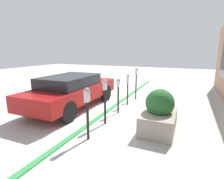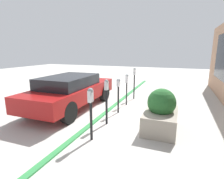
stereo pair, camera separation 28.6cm
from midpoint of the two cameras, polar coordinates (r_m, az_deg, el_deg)
ground_plane at (r=6.99m, az=0.28°, el=-7.27°), size 40.00×40.00×0.00m
curb_strip at (r=7.01m, az=-0.33°, el=-7.03°), size 15.47×0.16×0.04m
parking_meter_nearest at (r=4.62m, az=-6.33°, el=-5.06°), size 0.17×0.15×1.44m
parking_meter_second at (r=5.60m, az=-0.85°, el=-2.14°), size 0.15×0.13×1.49m
parking_meter_middle at (r=6.63m, az=3.31°, el=0.12°), size 0.17×0.14×1.35m
parking_meter_fourth at (r=7.63m, az=6.24°, el=2.03°), size 0.16×0.13×1.38m
parking_meter_farthest at (r=8.67m, az=8.86°, el=3.64°), size 0.15×0.13×1.55m
planter_box at (r=5.48m, az=16.62°, el=-7.66°), size 1.55×0.95×1.28m
parked_car_front at (r=7.48m, az=-11.77°, el=-0.13°), size 4.72×1.91×1.38m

